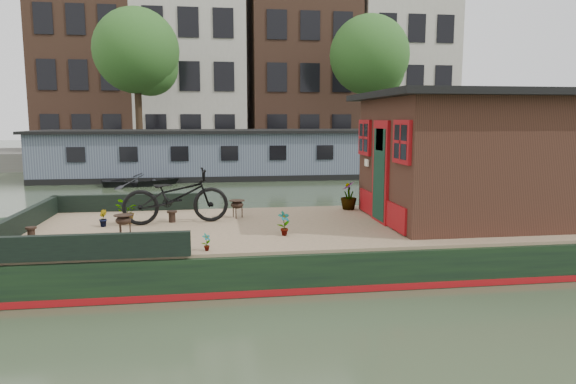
{
  "coord_description": "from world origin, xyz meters",
  "views": [
    {
      "loc": [
        -2.66,
        -9.15,
        2.56
      ],
      "look_at": [
        -1.25,
        0.5,
        1.19
      ],
      "focal_mm": 32.0,
      "sensor_mm": 36.0,
      "label": 1
    }
  ],
  "objects": [
    {
      "name": "ground",
      "position": [
        0.0,
        0.0,
        0.0
      ],
      "size": [
        120.0,
        120.0,
        0.0
      ],
      "primitive_type": "plane",
      "color": "#293522",
      "rests_on": "ground"
    },
    {
      "name": "houseboat_hull",
      "position": [
        -1.33,
        0.0,
        0.27
      ],
      "size": [
        14.01,
        4.02,
        0.6
      ],
      "color": "black",
      "rests_on": "ground"
    },
    {
      "name": "houseboat_deck",
      "position": [
        0.0,
        0.0,
        0.62
      ],
      "size": [
        11.8,
        3.8,
        0.05
      ],
      "primitive_type": "cube",
      "color": "#9D7F61",
      "rests_on": "houseboat_hull"
    },
    {
      "name": "bow_bulwark",
      "position": [
        -5.07,
        0.0,
        0.82
      ],
      "size": [
        3.0,
        4.0,
        0.35
      ],
      "color": "black",
      "rests_on": "houseboat_deck"
    },
    {
      "name": "cabin",
      "position": [
        2.19,
        0.0,
        1.88
      ],
      "size": [
        4.0,
        3.5,
        2.42
      ],
      "color": "black",
      "rests_on": "houseboat_deck"
    },
    {
      "name": "bicycle",
      "position": [
        -3.36,
        0.43,
        1.16
      ],
      "size": [
        2.0,
        0.92,
        1.01
      ],
      "primitive_type": "imported",
      "rotation": [
        0.0,
        0.0,
        1.7
      ],
      "color": "black",
      "rests_on": "houseboat_deck"
    },
    {
      "name": "potted_plant_a",
      "position": [
        -1.52,
        -0.87,
        0.85
      ],
      "size": [
        0.26,
        0.23,
        0.41
      ],
      "primitive_type": "imported",
      "rotation": [
        0.0,
        0.0,
        0.46
      ],
      "color": "maroon",
      "rests_on": "houseboat_deck"
    },
    {
      "name": "potted_plant_b",
      "position": [
        -4.65,
        0.32,
        0.8
      ],
      "size": [
        0.2,
        0.21,
        0.3
      ],
      "primitive_type": "imported",
      "rotation": [
        0.0,
        0.0,
        2.07
      ],
      "color": "brown",
      "rests_on": "houseboat_deck"
    },
    {
      "name": "potted_plant_c",
      "position": [
        -4.29,
        0.52,
        0.87
      ],
      "size": [
        0.42,
        0.37,
        0.44
      ],
      "primitive_type": "imported",
      "rotation": [
        0.0,
        0.0,
        3.07
      ],
      "color": "#94572B",
      "rests_on": "houseboat_deck"
    },
    {
      "name": "potted_plant_d",
      "position": [
        0.2,
        1.43,
        0.96
      ],
      "size": [
        0.41,
        0.41,
        0.61
      ],
      "primitive_type": "imported",
      "rotation": [
        0.0,
        0.0,
        4.5
      ],
      "color": "brown",
      "rests_on": "houseboat_deck"
    },
    {
      "name": "potted_plant_e",
      "position": [
        -2.78,
        -1.7,
        0.78
      ],
      "size": [
        0.17,
        0.16,
        0.26
      ],
      "primitive_type": "imported",
      "rotation": [
        0.0,
        0.0,
        0.68
      ],
      "color": "brown",
      "rests_on": "houseboat_deck"
    },
    {
      "name": "brazier_front",
      "position": [
        -4.16,
        -0.49,
        0.83
      ],
      "size": [
        0.37,
        0.37,
        0.35
      ],
      "primitive_type": null,
      "rotation": [
        0.0,
        0.0,
        0.12
      ],
      "color": "black",
      "rests_on": "houseboat_deck"
    },
    {
      "name": "brazier_rear",
      "position": [
        -2.22,
        0.82,
        0.82
      ],
      "size": [
        0.36,
        0.36,
        0.35
      ],
      "primitive_type": null,
      "rotation": [
        0.0,
        0.0,
        -0.13
      ],
      "color": "black",
      "rests_on": "houseboat_deck"
    },
    {
      "name": "bollard_port",
      "position": [
        -3.45,
        0.55,
        0.76
      ],
      "size": [
        0.19,
        0.19,
        0.21
      ],
      "primitive_type": "cylinder",
      "color": "black",
      "rests_on": "houseboat_deck"
    },
    {
      "name": "bollard_stbd",
      "position": [
        -5.6,
        -0.52,
        0.75
      ],
      "size": [
        0.17,
        0.17,
        0.2
      ],
      "primitive_type": "cylinder",
      "color": "black",
      "rests_on": "houseboat_deck"
    },
    {
      "name": "dinghy",
      "position": [
        -5.47,
        11.5,
        0.31
      ],
      "size": [
        3.29,
        2.61,
        0.61
      ],
      "primitive_type": "imported",
      "rotation": [
        0.0,
        0.0,
        1.75
      ],
      "color": "black",
      "rests_on": "ground"
    },
    {
      "name": "far_houseboat",
      "position": [
        0.0,
        14.0,
        0.97
      ],
      "size": [
        20.4,
        4.4,
        2.11
      ],
      "color": "slate",
      "rests_on": "ground"
    },
    {
      "name": "quay",
      "position": [
        0.0,
        20.5,
        0.45
      ],
      "size": [
        60.0,
        6.0,
        0.9
      ],
      "primitive_type": "cube",
      "color": "#47443F",
      "rests_on": "ground"
    },
    {
      "name": "townhouse_row",
      "position": [
        0.15,
        27.5,
        7.9
      ],
      "size": [
        27.25,
        8.0,
        16.5
      ],
      "color": "brown",
      "rests_on": "ground"
    },
    {
      "name": "tree_left",
      "position": [
        -6.36,
        19.07,
        5.89
      ],
      "size": [
        4.4,
        4.4,
        7.4
      ],
      "color": "#332316",
      "rests_on": "quay"
    },
    {
      "name": "tree_right",
      "position": [
        6.14,
        19.07,
        5.89
      ],
      "size": [
        4.4,
        4.4,
        7.4
      ],
      "color": "#332316",
      "rests_on": "quay"
    }
  ]
}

